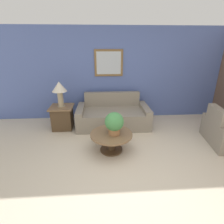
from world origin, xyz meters
The scene contains 7 objects.
ground_plane centered at (0.00, 0.00, 0.00)m, with size 20.00×20.00×0.00m, color beige.
wall_back centered at (-0.01, 2.75, 1.31)m, with size 7.98×0.09×2.60m.
couch_main centered at (-0.23, 2.12, 0.28)m, with size 1.94×1.00×0.85m.
coffee_table centered at (-0.35, 0.84, 0.29)m, with size 0.87×0.87×0.40m.
side_table centered at (-1.58, 2.00, 0.31)m, with size 0.59×0.59×0.61m.
table_lamp centered at (-1.58, 2.00, 1.07)m, with size 0.37×0.37×0.65m.
potted_plant_on_table centered at (-0.30, 0.82, 0.65)m, with size 0.39×0.39×0.47m.
Camera 1 is at (-0.55, -2.35, 2.11)m, focal length 28.00 mm.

